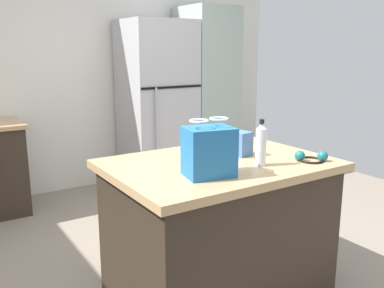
# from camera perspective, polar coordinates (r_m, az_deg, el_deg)

# --- Properties ---
(ground) EXTENTS (6.46, 6.46, 0.00)m
(ground) POSITION_cam_1_polar(r_m,az_deg,el_deg) (3.09, -0.68, -17.57)
(ground) COLOR gray
(back_wall) EXTENTS (5.39, 0.13, 2.62)m
(back_wall) POSITION_cam_1_polar(r_m,az_deg,el_deg) (4.87, -16.43, 9.30)
(back_wall) COLOR silver
(back_wall) RESTS_ON ground
(kitchen_island) EXTENTS (1.32, 0.94, 0.90)m
(kitchen_island) POSITION_cam_1_polar(r_m,az_deg,el_deg) (2.69, 3.56, -11.57)
(kitchen_island) COLOR #33281E
(kitchen_island) RESTS_ON ground
(refrigerator) EXTENTS (0.75, 0.72, 1.88)m
(refrigerator) POSITION_cam_1_polar(r_m,az_deg,el_deg) (4.85, -4.75, 5.35)
(refrigerator) COLOR #B7B7BC
(refrigerator) RESTS_ON ground
(tall_cabinet) EXTENTS (0.58, 0.65, 2.05)m
(tall_cabinet) POSITION_cam_1_polar(r_m,az_deg,el_deg) (5.20, 1.98, 6.85)
(tall_cabinet) COLOR #9EB2A8
(tall_cabinet) RESTS_ON ground
(shopping_bag) EXTENTS (0.29, 0.24, 0.31)m
(shopping_bag) POSITION_cam_1_polar(r_m,az_deg,el_deg) (2.21, 2.31, -0.99)
(shopping_bag) COLOR #236BAD
(shopping_bag) RESTS_ON kitchen_island
(small_box) EXTENTS (0.12, 0.12, 0.15)m
(small_box) POSITION_cam_1_polar(r_m,az_deg,el_deg) (2.67, 6.71, 0.04)
(small_box) COLOR #4775B7
(small_box) RESTS_ON kitchen_island
(bottle) EXTENTS (0.06, 0.06, 0.27)m
(bottle) POSITION_cam_1_polar(r_m,az_deg,el_deg) (2.44, 9.36, -0.10)
(bottle) COLOR white
(bottle) RESTS_ON kitchen_island
(ear_defenders) EXTENTS (0.21, 0.21, 0.06)m
(ear_defenders) POSITION_cam_1_polar(r_m,az_deg,el_deg) (2.63, 15.88, -1.77)
(ear_defenders) COLOR black
(ear_defenders) RESTS_ON kitchen_island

